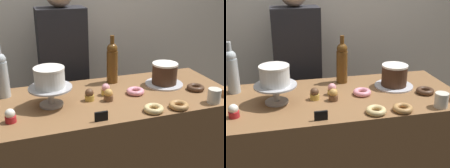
{
  "view_description": "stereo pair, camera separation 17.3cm",
  "coord_description": "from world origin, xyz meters",
  "views": [
    {
      "loc": [
        -0.54,
        -1.59,
        1.66
      ],
      "look_at": [
        0.0,
        0.0,
        1.01
      ],
      "focal_mm": 47.66,
      "sensor_mm": 36.0,
      "label": 1
    },
    {
      "loc": [
        -0.38,
        -1.63,
        1.66
      ],
      "look_at": [
        0.0,
        0.0,
        1.01
      ],
      "focal_mm": 47.66,
      "sensor_mm": 36.0,
      "label": 2
    }
  ],
  "objects": [
    {
      "name": "donut_chocolate",
      "position": [
        0.54,
        -0.08,
        0.95
      ],
      "size": [
        0.11,
        0.11,
        0.03
      ],
      "color": "#472D1E",
      "rests_on": "display_counter"
    },
    {
      "name": "donut_maple",
      "position": [
        0.3,
        -0.28,
        0.95
      ],
      "size": [
        0.11,
        0.11,
        0.03
      ],
      "color": "#B27F47",
      "rests_on": "display_counter"
    },
    {
      "name": "cupcake_chocolate",
      "position": [
        -0.15,
        -0.02,
        0.96
      ],
      "size": [
        0.06,
        0.06,
        0.07
      ],
      "color": "gold",
      "rests_on": "display_counter"
    },
    {
      "name": "wine_bottle_clear",
      "position": [
        -0.62,
        0.21,
        1.07
      ],
      "size": [
        0.08,
        0.08,
        0.33
      ],
      "color": "#B2BCC1",
      "rests_on": "display_counter"
    },
    {
      "name": "coffee_cup_ceramic",
      "position": [
        0.53,
        -0.28,
        0.97
      ],
      "size": [
        0.08,
        0.08,
        0.09
      ],
      "color": "silver",
      "rests_on": "display_counter"
    },
    {
      "name": "silver_serving_platter",
      "position": [
        0.4,
        0.07,
        0.93
      ],
      "size": [
        0.25,
        0.25,
        0.01
      ],
      "color": "silver",
      "rests_on": "display_counter"
    },
    {
      "name": "wine_bottle_amber",
      "position": [
        0.08,
        0.23,
        1.07
      ],
      "size": [
        0.08,
        0.08,
        0.33
      ],
      "color": "#5B3814",
      "rests_on": "display_counter"
    },
    {
      "name": "cake_stand_pedestal",
      "position": [
        -0.37,
        -0.01,
        1.01
      ],
      "size": [
        0.25,
        0.25,
        0.11
      ],
      "color": "#B2B2B7",
      "rests_on": "display_counter"
    },
    {
      "name": "donut_pink",
      "position": [
        0.15,
        -0.01,
        0.95
      ],
      "size": [
        0.11,
        0.11,
        0.03
      ],
      "color": "pink",
      "rests_on": "display_counter"
    },
    {
      "name": "back_wall",
      "position": [
        0.0,
        0.91,
        1.3
      ],
      "size": [
        6.0,
        0.05,
        2.6
      ],
      "color": "silver",
      "rests_on": "ground_plane"
    },
    {
      "name": "barista_figure",
      "position": [
        -0.19,
        0.63,
        0.84
      ],
      "size": [
        0.36,
        0.22,
        1.6
      ],
      "color": "black",
      "rests_on": "ground_plane"
    },
    {
      "name": "white_layer_cake",
      "position": [
        -0.37,
        -0.01,
        1.1
      ],
      "size": [
        0.17,
        0.17,
        0.11
      ],
      "color": "white",
      "rests_on": "cake_stand_pedestal"
    },
    {
      "name": "chocolate_round_cake",
      "position": [
        0.4,
        0.07,
        1.01
      ],
      "size": [
        0.17,
        0.17,
        0.14
      ],
      "color": "#3D2619",
      "rests_on": "silver_serving_platter"
    },
    {
      "name": "display_counter",
      "position": [
        0.0,
        0.0,
        0.46
      ],
      "size": [
        1.52,
        0.68,
        0.93
      ],
      "color": "brown",
      "rests_on": "ground_plane"
    },
    {
      "name": "cupcake_strawberry",
      "position": [
        -0.03,
        0.03,
        0.96
      ],
      "size": [
        0.06,
        0.06,
        0.07
      ],
      "color": "gold",
      "rests_on": "display_counter"
    },
    {
      "name": "cupcake_caramel",
      "position": [
        -0.04,
        -0.06,
        0.96
      ],
      "size": [
        0.06,
        0.06,
        0.07
      ],
      "color": "brown",
      "rests_on": "display_counter"
    },
    {
      "name": "price_sign_chalkboard",
      "position": [
        -0.16,
        -0.28,
        0.96
      ],
      "size": [
        0.07,
        0.01,
        0.05
      ],
      "color": "black",
      "rests_on": "display_counter"
    },
    {
      "name": "cupcake_vanilla",
      "position": [
        -0.6,
        -0.15,
        0.96
      ],
      "size": [
        0.06,
        0.06,
        0.07
      ],
      "color": "red",
      "rests_on": "display_counter"
    },
    {
      "name": "donut_glazed",
      "position": [
        0.15,
        -0.27,
        0.95
      ],
      "size": [
        0.11,
        0.11,
        0.03
      ],
      "color": "#E0C17F",
      "rests_on": "display_counter"
    }
  ]
}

